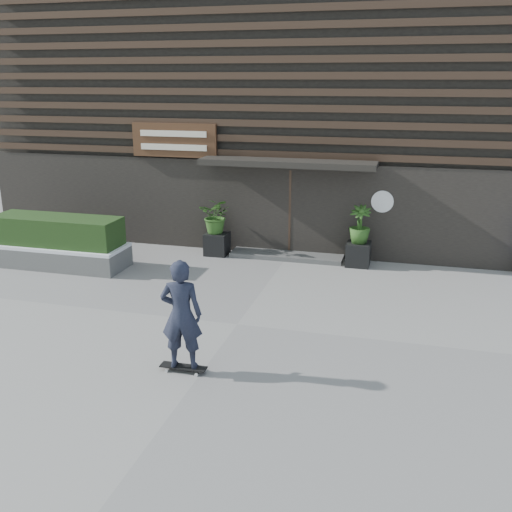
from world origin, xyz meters
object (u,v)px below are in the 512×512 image
(planter_pot_right, at_px, (358,254))
(planter_pot_left, at_px, (217,244))
(skateboarder, at_px, (181,315))
(raised_bed, at_px, (60,256))

(planter_pot_right, bearing_deg, planter_pot_left, 180.00)
(planter_pot_right, xyz_separation_m, skateboarder, (-2.20, -6.46, 0.70))
(planter_pot_left, height_order, skateboarder, skateboarder)
(skateboarder, bearing_deg, planter_pot_right, 71.22)
(skateboarder, bearing_deg, planter_pot_left, 103.93)
(planter_pot_left, xyz_separation_m, skateboarder, (1.60, -6.46, 0.70))
(raised_bed, bearing_deg, planter_pot_left, 29.11)
(planter_pot_left, bearing_deg, planter_pot_right, 0.00)
(raised_bed, height_order, skateboarder, skateboarder)
(raised_bed, bearing_deg, skateboarder, -40.83)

